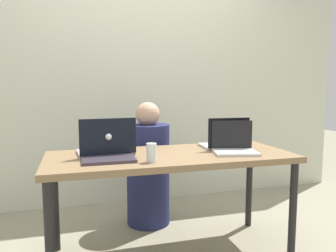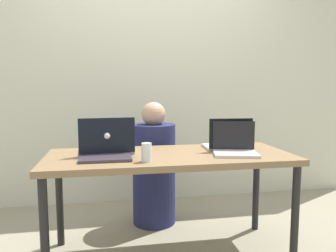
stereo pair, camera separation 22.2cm
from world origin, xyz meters
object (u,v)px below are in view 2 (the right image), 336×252
object	(u,v)px
person_at_center	(154,170)
laptop_back_right	(227,142)
laptop_front_right	(235,147)
laptop_front_left	(106,150)
water_glass_left	(147,154)
laptop_back_left	(106,146)

from	to	relation	value
person_at_center	laptop_back_right	distance (m)	0.73
person_at_center	laptop_front_right	size ratio (longest dim) A/B	3.15
laptop_back_right	laptop_front_right	world-z (taller)	laptop_back_right
laptop_front_left	water_glass_left	xyz separation A→B (m)	(0.24, -0.15, 0.00)
water_glass_left	person_at_center	bearing A→B (deg)	79.10
person_at_center	laptop_front_right	bearing A→B (deg)	113.08
laptop_front_left	laptop_back_left	xyz separation A→B (m)	(0.00, 0.14, 0.00)
person_at_center	laptop_back_left	distance (m)	0.68
laptop_back_right	water_glass_left	xyz separation A→B (m)	(-0.62, -0.30, -0.00)
laptop_back_right	laptop_front_left	distance (m)	0.87
laptop_back_left	laptop_front_left	bearing A→B (deg)	83.92
person_at_center	laptop_front_right	distance (m)	0.84
person_at_center	laptop_front_left	world-z (taller)	person_at_center
person_at_center	laptop_back_right	size ratio (longest dim) A/B	3.22
laptop_front_left	laptop_front_right	distance (m)	0.85
person_at_center	water_glass_left	distance (m)	0.84
person_at_center	laptop_front_right	xyz separation A→B (m)	(0.46, -0.64, 0.30)
person_at_center	water_glass_left	size ratio (longest dim) A/B	9.07
laptop_front_left	laptop_back_left	distance (m)	0.14
laptop_back_right	laptop_back_left	world-z (taller)	laptop_back_left
person_at_center	laptop_front_right	world-z (taller)	person_at_center
laptop_front_right	water_glass_left	bearing A→B (deg)	-155.06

